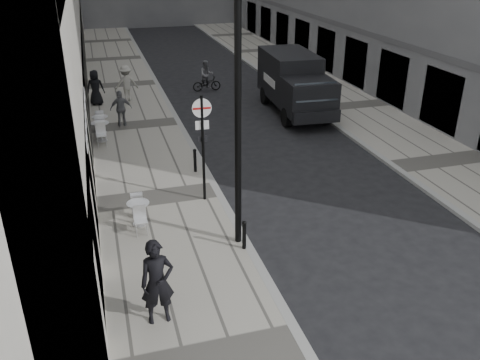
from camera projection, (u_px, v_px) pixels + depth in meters
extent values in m
cube|color=gray|center=(136.00, 126.00, 23.66)|extent=(4.00, 60.00, 0.12)
cube|color=gray|center=(349.00, 106.00, 26.44)|extent=(4.00, 60.00, 0.12)
imported|color=black|center=(157.00, 282.00, 11.05)|extent=(0.76, 0.52, 2.04)
cylinder|color=black|center=(203.00, 150.00, 16.08)|extent=(0.09, 0.09, 3.53)
cylinder|color=white|center=(202.00, 108.00, 15.49)|extent=(0.61, 0.07, 0.61)
cube|color=#B21414|center=(202.00, 108.00, 15.48)|extent=(0.56, 0.05, 0.06)
cube|color=white|center=(202.00, 125.00, 15.76)|extent=(0.42, 0.05, 0.28)
cylinder|color=black|center=(238.00, 129.00, 13.06)|extent=(0.18, 0.18, 6.72)
cylinder|color=black|center=(244.00, 236.00, 13.96)|extent=(0.11, 0.11, 0.81)
cylinder|color=black|center=(195.00, 161.00, 18.67)|extent=(0.11, 0.11, 0.84)
cylinder|color=black|center=(287.00, 117.00, 23.56)|extent=(0.37, 0.91, 0.89)
cylinder|color=black|center=(327.00, 115.00, 23.95)|extent=(0.37, 0.91, 0.89)
cylinder|color=black|center=(265.00, 95.00, 26.91)|extent=(0.37, 0.91, 0.89)
cylinder|color=black|center=(300.00, 93.00, 27.31)|extent=(0.37, 0.91, 0.89)
cube|color=black|center=(289.00, 74.00, 25.77)|extent=(2.47, 4.15, 2.24)
cube|color=black|center=(309.00, 97.00, 23.25)|extent=(2.35, 2.14, 1.57)
cube|color=#1E2328|center=(316.00, 92.00, 22.32)|extent=(1.98, 0.51, 0.83)
imported|color=black|center=(207.00, 84.00, 29.24)|extent=(1.63, 0.58, 0.85)
imported|color=slate|center=(206.00, 75.00, 29.02)|extent=(0.79, 0.62, 1.61)
imported|color=slate|center=(121.00, 108.00, 23.16)|extent=(0.98, 0.43, 1.65)
imported|color=#A6A399|center=(126.00, 83.00, 26.75)|extent=(1.30, 0.85, 1.90)
imported|color=black|center=(95.00, 88.00, 26.16)|extent=(0.99, 0.75, 1.80)
cylinder|color=silver|center=(140.00, 224.00, 15.32)|extent=(0.42, 0.42, 0.03)
cylinder|color=silver|center=(139.00, 214.00, 15.17)|extent=(0.06, 0.06, 0.71)
cylinder|color=silver|center=(138.00, 203.00, 15.02)|extent=(0.67, 0.67, 0.03)
cylinder|color=silver|center=(102.00, 140.00, 21.72)|extent=(0.47, 0.47, 0.03)
cylinder|color=silver|center=(101.00, 132.00, 21.56)|extent=(0.06, 0.06, 0.79)
cylinder|color=silver|center=(100.00, 123.00, 21.39)|extent=(0.75, 0.75, 0.03)
cylinder|color=silver|center=(102.00, 132.00, 22.65)|extent=(0.43, 0.43, 0.03)
cylinder|color=silver|center=(101.00, 125.00, 22.50)|extent=(0.06, 0.06, 0.73)
cylinder|color=silver|center=(100.00, 117.00, 22.34)|extent=(0.69, 0.69, 0.03)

